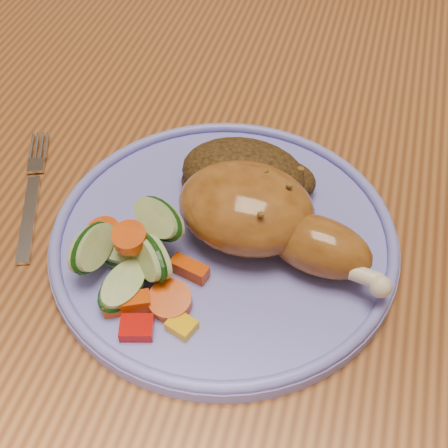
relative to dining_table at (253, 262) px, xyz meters
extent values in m
cube|color=brown|center=(0.00, 0.00, 0.06)|extent=(0.90, 1.40, 0.04)
cube|color=brown|center=(-0.39, 0.64, -0.31)|extent=(0.06, 0.06, 0.71)
cube|color=#4C2D16|center=(0.00, 0.55, -0.24)|extent=(0.42, 0.42, 0.04)
cylinder|color=#4C2D16|center=(-0.18, 0.37, -0.46)|extent=(0.04, 0.04, 0.41)
cylinder|color=#4C2D16|center=(-0.18, 0.73, -0.46)|extent=(0.04, 0.04, 0.41)
cylinder|color=#4C2D16|center=(0.18, 0.37, -0.46)|extent=(0.04, 0.04, 0.41)
cylinder|color=#4C2D16|center=(0.18, 0.73, -0.46)|extent=(0.04, 0.04, 0.41)
cylinder|color=#6F6FCF|center=(-0.02, -0.05, 0.09)|extent=(0.30, 0.30, 0.01)
torus|color=#6F6FCF|center=(-0.02, -0.05, 0.10)|extent=(0.30, 0.30, 0.01)
ellipsoid|color=brown|center=(0.00, -0.04, 0.13)|extent=(0.12, 0.10, 0.06)
ellipsoid|color=brown|center=(0.07, -0.06, 0.12)|extent=(0.10, 0.07, 0.05)
sphere|color=beige|center=(0.12, -0.09, 0.12)|extent=(0.02, 0.02, 0.02)
ellipsoid|color=#402A10|center=(-0.01, 0.01, 0.12)|extent=(0.11, 0.08, 0.05)
ellipsoid|color=#402A10|center=(0.02, 0.01, 0.11)|extent=(0.06, 0.04, 0.03)
ellipsoid|color=#402A10|center=(-0.05, 0.00, 0.11)|extent=(0.05, 0.04, 0.02)
cube|color=#A50A05|center=(-0.05, -0.16, 0.10)|extent=(0.03, 0.03, 0.01)
cube|color=#E5A507|center=(-0.02, -0.15, 0.10)|extent=(0.03, 0.02, 0.01)
cube|color=#D64707|center=(-0.07, -0.15, 0.10)|extent=(0.04, 0.03, 0.01)
cylinder|color=#D64707|center=(-0.11, -0.08, 0.10)|extent=(0.03, 0.03, 0.02)
cylinder|color=#D64707|center=(-0.04, -0.13, 0.10)|extent=(0.03, 0.04, 0.02)
cube|color=#D64707|center=(-0.03, -0.10, 0.10)|extent=(0.03, 0.02, 0.01)
cylinder|color=#D64707|center=(-0.08, -0.10, 0.13)|extent=(0.03, 0.03, 0.02)
cylinder|color=#ACBE7B|center=(-0.06, -0.08, 0.13)|extent=(0.06, 0.06, 0.04)
cylinder|color=#ACBE7B|center=(-0.11, -0.11, 0.12)|extent=(0.04, 0.05, 0.05)
cylinder|color=#ACBE7B|center=(-0.08, -0.13, 0.11)|extent=(0.06, 0.06, 0.03)
cylinder|color=#ACBE7B|center=(-0.09, -0.10, 0.10)|extent=(0.06, 0.06, 0.02)
cylinder|color=#ACBE7B|center=(-0.06, -0.11, 0.12)|extent=(0.06, 0.06, 0.05)
cube|color=silver|center=(-0.20, -0.07, 0.09)|extent=(0.05, 0.10, 0.00)
cube|color=silver|center=(-0.22, -0.01, 0.09)|extent=(0.04, 0.06, 0.00)
camera|label=1|loc=(0.08, -0.40, 0.50)|focal=50.00mm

